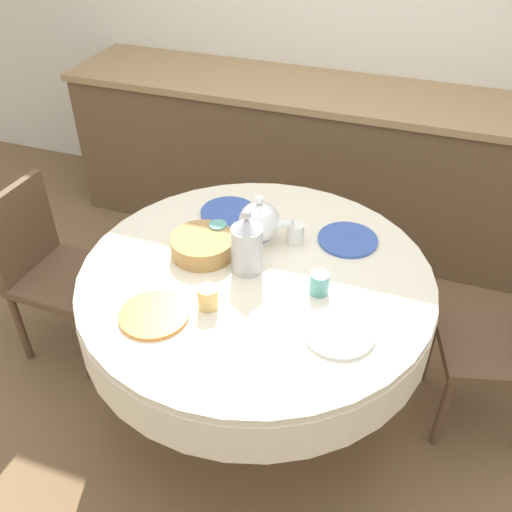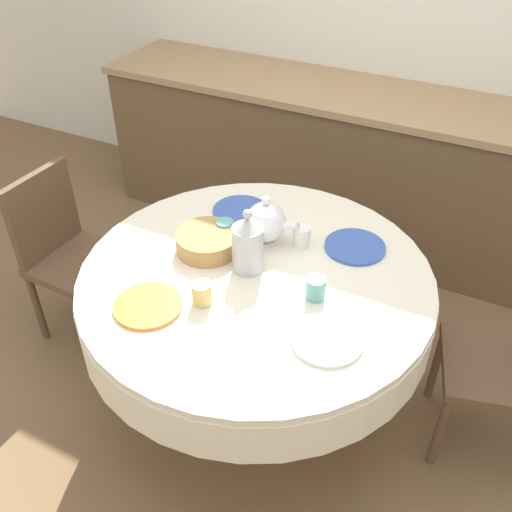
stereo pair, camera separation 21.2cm
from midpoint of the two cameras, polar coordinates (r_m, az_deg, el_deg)
The scene contains 16 objects.
ground_plane at distance 2.69m, azimuth 2.32°, elevation -13.91°, with size 12.00×12.00×0.00m, color brown.
wall_back at distance 3.49m, azimuth 16.44°, elevation 22.80°, with size 7.00×0.05×2.60m.
kitchen_counter at distance 3.48m, azimuth 12.74°, elevation 8.34°, with size 3.24×0.64×0.92m.
dining_table at distance 2.25m, azimuth 2.70°, elevation -4.19°, with size 1.37×1.37×0.73m.
chair_right at distance 2.82m, azimuth -16.32°, elevation 0.57°, with size 0.41×0.41×0.86m.
plate_near_left at distance 2.04m, azimuth -7.83°, elevation -5.07°, with size 0.25×0.25×0.01m, color orange.
cup_near_left at distance 2.01m, azimuth -2.45°, elevation -3.87°, with size 0.07×0.07×0.09m, color #DBB766.
plate_near_right at distance 1.93m, azimuth 10.26°, elevation -8.35°, with size 0.25×0.25×0.01m, color white.
cup_near_right at distance 2.06m, azimuth 8.93°, elevation -3.31°, with size 0.07×0.07×0.09m, color #5BA39E.
plate_far_left at distance 2.51m, azimuth 0.88°, elevation 4.46°, with size 0.25×0.25×0.01m, color #3856AD.
cup_far_left at distance 2.32m, azimuth -0.50°, elevation 2.50°, with size 0.07×0.07×0.09m, color #5BA39E.
plate_far_right at distance 2.34m, azimuth 12.44°, elevation 0.82°, with size 0.25×0.25×0.01m, color #3856AD.
cup_far_right at distance 2.30m, azimuth 7.20°, elevation 1.86°, with size 0.07×0.07×0.09m, color white.
coffee_carafe at distance 2.12m, azimuth 2.03°, elevation 1.06°, with size 0.12×0.12×0.27m.
teapot at distance 2.28m, azimuth 3.68°, elevation 3.32°, with size 0.23×0.17×0.21m.
bread_basket at distance 2.26m, azimuth -2.20°, elevation 1.35°, with size 0.25×0.25×0.08m, color #AD844C.
Camera 2 is at (0.76, -1.51, 2.10)m, focal length 40.00 mm.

